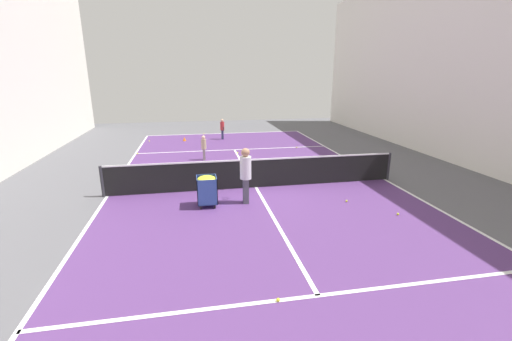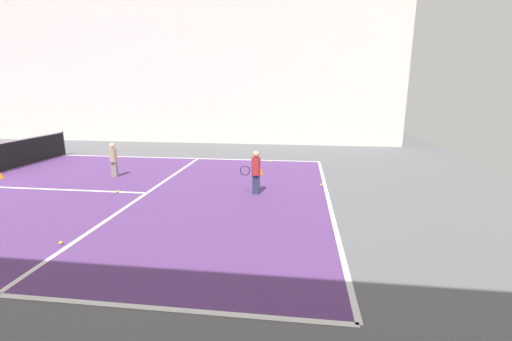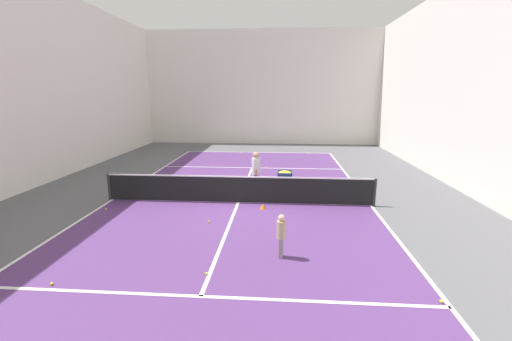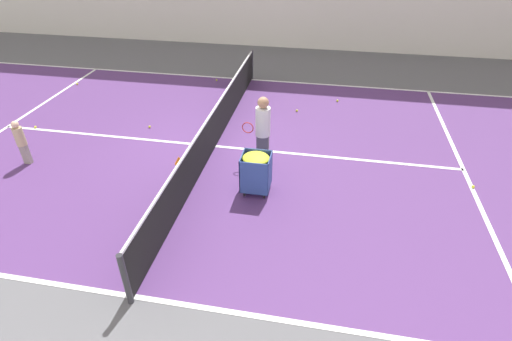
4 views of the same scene
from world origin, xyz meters
The scene contains 19 objects.
ground_plane centered at (0.00, 0.00, 0.00)m, with size 35.07×35.07×0.00m, color #5B5B60.
court_playing_area centered at (0.00, 0.00, 0.00)m, with size 9.97×22.57×0.00m.
line_sideline_left centered at (-4.98, 0.00, 0.01)m, with size 0.10×22.57×0.00m, color white.
line_sideline_right centered at (4.98, 0.00, 0.01)m, with size 0.10×22.57×0.00m, color white.
line_service_near centered at (0.00, -6.21, 0.01)m, with size 9.97×0.10×0.00m, color white.
line_service_far centered at (0.00, 6.21, 0.01)m, with size 9.97×0.10×0.00m, color white.
line_centre_service centered at (0.00, 0.00, 0.01)m, with size 0.10×12.42×0.00m, color white.
tennis_net centered at (0.00, 0.00, 0.54)m, with size 10.27×0.10×1.05m.
coach_at_net centered at (0.58, 1.37, 1.00)m, with size 0.37×0.68×1.75m.
child_midcourt centered at (1.64, -4.33, 0.66)m, with size 0.23×0.23×1.15m.
ball_cart centered at (1.77, 1.43, 0.67)m, with size 0.59×0.62×0.94m.
training_cone_0 centered at (0.99, -0.65, 0.10)m, with size 0.23×0.23×0.20m, color orange.
tennis_ball_0 centered at (-2.54, 1.92, 0.04)m, with size 0.07×0.07×0.07m, color yellow.
tennis_ball_2 centered at (-0.68, -2.14, 0.04)m, with size 0.07×0.07×0.07m, color yellow.
tennis_ball_5 centered at (-4.61, -1.22, 0.04)m, with size 0.07×0.07×0.07m, color yellow.
tennis_ball_6 centered at (-3.54, 3.14, 0.04)m, with size 0.07×0.07×0.07m, color yellow.
tennis_ball_9 centered at (-3.35, -6.02, 0.04)m, with size 0.07×0.07×0.07m, color yellow.
tennis_ball_11 centered at (-0.06, -5.35, 0.04)m, with size 0.07×0.07×0.07m, color yellow.
tennis_ball_12 centered at (0.76, 6.23, 0.04)m, with size 0.07×0.07×0.07m, color yellow.
Camera 4 is at (8.83, 2.74, 5.30)m, focal length 28.00 mm.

